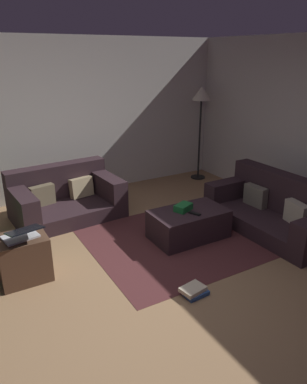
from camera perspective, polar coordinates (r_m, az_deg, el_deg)
The scene contains 12 objects.
ground_plane at distance 3.99m, azimuth -1.45°, elevation -14.84°, with size 6.40×6.40×0.00m, color #93704C.
rear_partition at distance 6.27m, azimuth -15.69°, elevation 10.69°, with size 6.40×0.12×2.60m, color beige.
couch_left at distance 5.68m, azimuth -13.73°, elevation -0.88°, with size 1.61×1.09×0.74m.
couch_right at distance 5.36m, azimuth 18.32°, elevation -2.65°, with size 0.87×1.84×0.76m.
ottoman at distance 4.91m, azimuth 5.50°, elevation -5.00°, with size 1.00×0.59×0.39m, color #2D1E23.
gift_box at distance 4.82m, azimuth 4.67°, elevation -2.40°, with size 0.24×0.15×0.09m, color #19662D.
tv_remote at distance 4.73m, azimuth 6.43°, elevation -3.34°, with size 0.05×0.16×0.02m, color black.
side_table at distance 4.26m, azimuth -19.65°, elevation -9.67°, with size 0.52×0.44×0.50m, color #4C3323.
laptop at distance 4.07m, azimuth -19.87°, elevation -6.22°, with size 0.41×0.47×0.18m.
book_stack at distance 3.90m, azimuth 6.40°, elevation -15.12°, with size 0.29×0.22×0.09m.
corner_lamp at distance 7.01m, azimuth 7.47°, elevation 13.92°, with size 0.36×0.36×1.76m.
area_rug at distance 5.00m, azimuth 5.43°, elevation -6.97°, with size 2.60×2.00×0.01m, color #4F2627.
Camera 1 is at (-1.53, -2.85, 2.33)m, focal length 34.16 mm.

